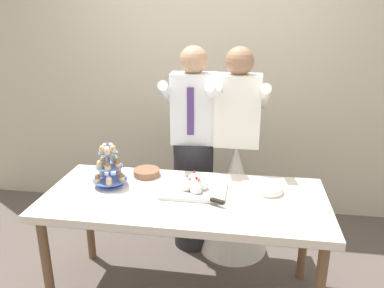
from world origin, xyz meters
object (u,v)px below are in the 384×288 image
(cupcake_stand, at_px, (109,168))
(round_cake, at_px, (147,173))
(dessert_table, at_px, (185,206))
(plate_stack, at_px, (269,189))
(person_bride, at_px, (235,184))
(main_cake_tray, at_px, (194,186))
(person_groom, at_px, (193,162))

(cupcake_stand, height_order, round_cake, cupcake_stand)
(dessert_table, distance_m, plate_stack, 0.56)
(plate_stack, relative_size, person_bride, 0.11)
(round_cake, bearing_deg, main_cake_tray, -26.23)
(person_bride, bearing_deg, plate_stack, -65.03)
(cupcake_stand, distance_m, main_cake_tray, 0.58)
(round_cake, bearing_deg, dessert_table, -38.41)
(round_cake, relative_size, person_groom, 0.14)
(cupcake_stand, height_order, person_groom, person_groom)
(person_groom, bearing_deg, dessert_table, -86.42)
(main_cake_tray, distance_m, round_cake, 0.41)
(plate_stack, bearing_deg, person_bride, 114.97)
(cupcake_stand, bearing_deg, person_groom, 50.57)
(cupcake_stand, bearing_deg, plate_stack, 3.34)
(cupcake_stand, xyz_separation_m, plate_stack, (1.05, 0.06, -0.11))
(person_groom, distance_m, person_bride, 0.38)
(cupcake_stand, relative_size, person_bride, 0.18)
(plate_stack, distance_m, person_groom, 0.78)
(main_cake_tray, bearing_deg, person_bride, 66.73)
(person_groom, bearing_deg, round_cake, -124.29)
(person_groom, bearing_deg, person_bride, -3.10)
(person_bride, bearing_deg, round_cake, -147.83)
(dessert_table, xyz_separation_m, round_cake, (-0.32, 0.25, 0.10))
(main_cake_tray, bearing_deg, cupcake_stand, 179.72)
(main_cake_tray, height_order, plate_stack, main_cake_tray)
(cupcake_stand, bearing_deg, round_cake, 41.29)
(main_cake_tray, xyz_separation_m, person_bride, (0.24, 0.57, -0.23))
(main_cake_tray, xyz_separation_m, round_cake, (-0.37, 0.18, -0.01))
(plate_stack, xyz_separation_m, person_bride, (-0.23, 0.50, -0.21))
(main_cake_tray, bearing_deg, plate_stack, 7.62)
(dessert_table, bearing_deg, plate_stack, 14.08)
(cupcake_stand, xyz_separation_m, person_bride, (0.82, 0.57, -0.32))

